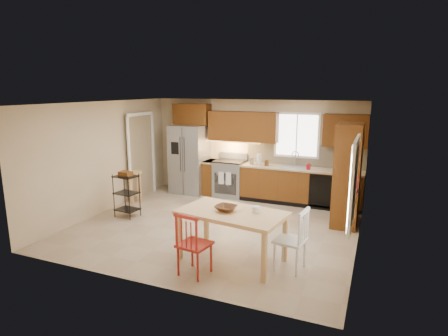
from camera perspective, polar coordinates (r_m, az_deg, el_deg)
name	(u,v)px	position (r m, az deg, el deg)	size (l,w,h in m)	color
floor	(215,226)	(7.78, -1.32, -8.87)	(5.50, 5.50, 0.00)	tan
ceiling	(215,103)	(7.27, -1.42, 9.85)	(5.50, 5.00, 0.02)	silver
wall_back	(254,148)	(9.73, 4.61, 2.99)	(5.50, 0.02, 2.50)	#CCB793
wall_front	(142,201)	(5.31, -12.40, -5.00)	(5.50, 0.02, 2.50)	#CCB793
wall_left	(104,157)	(8.88, -17.81, 1.57)	(0.02, 5.00, 2.50)	#CCB793
wall_right	(362,180)	(6.82, 20.28, -1.68)	(0.02, 5.00, 2.50)	#CCB793
refrigerator	(189,159)	(10.10, -5.30, 1.36)	(0.92, 0.75, 1.82)	gray
range_stove	(230,179)	(9.77, 0.89, -1.65)	(0.76, 0.63, 0.92)	gray
base_cabinet_narrow	(211,177)	(10.00, -2.00, -1.40)	(0.30, 0.60, 0.90)	brown
base_cabinet_run	(300,186)	(9.29, 11.54, -2.69)	(2.92, 0.60, 0.90)	brown
dishwasher	(322,191)	(8.93, 14.71, -3.45)	(0.60, 0.02, 0.78)	black
backsplash	(304,155)	(9.41, 12.07, 1.99)	(2.92, 0.03, 0.55)	beige
upper_over_fridge	(192,114)	(10.12, -4.90, 8.19)	(1.00, 0.35, 0.55)	#613510
upper_left_block	(243,126)	(9.57, 2.91, 6.34)	(1.80, 0.35, 0.75)	#613510
upper_right_block	(346,131)	(9.04, 18.07, 5.42)	(1.00, 0.35, 0.75)	#613510
window_back	(297,135)	(9.37, 11.05, 4.93)	(1.12, 0.04, 1.12)	white
sink	(293,169)	(9.23, 10.50, -0.13)	(0.62, 0.46, 0.16)	gray
undercab_glow	(232,141)	(9.70, 1.17, 4.08)	(1.60, 0.30, 0.01)	#FFBF66
soap_bottle	(308,165)	(9.04, 12.75, 0.39)	(0.09, 0.09, 0.19)	#B00C17
paper_towel	(259,159)	(9.36, 5.38, 1.31)	(0.12, 0.12, 0.28)	silver
canister_steel	(252,161)	(9.43, 4.22, 1.10)	(0.11, 0.11, 0.18)	gray
canister_wood	(267,163)	(9.29, 6.50, 0.76)	(0.10, 0.10, 0.14)	#512C15
pantry	(348,175)	(8.05, 18.31, -0.97)	(0.50, 0.95, 2.10)	brown
fire_extinguisher	(355,185)	(7.00, 19.27, -2.52)	(0.12, 0.12, 0.36)	#B00C17
window_right	(354,183)	(5.66, 19.18, -2.25)	(0.04, 1.02, 1.32)	white
doorway	(141,157)	(9.88, -12.54, 1.71)	(0.04, 0.95, 2.10)	#8C7A59
dining_table	(232,236)	(6.21, 1.20, -10.37)	(1.69, 0.95, 0.82)	tan
chair_red	(195,243)	(5.76, -4.51, -11.34)	(0.47, 0.47, 0.99)	maroon
chair_white	(290,239)	(5.97, 10.05, -10.64)	(0.47, 0.47, 0.99)	silver
table_bowl	(226,211)	(6.10, 0.28, -6.56)	(0.34, 0.34, 0.08)	#512C15
table_jar	(256,211)	(6.03, 4.89, -6.50)	(0.13, 0.13, 0.16)	silver
bar_stool	(135,187)	(9.49, -13.39, -2.84)	(0.38, 0.38, 0.78)	tan
utility_cart	(127,195)	(8.48, -14.61, -4.05)	(0.48, 0.37, 0.96)	black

